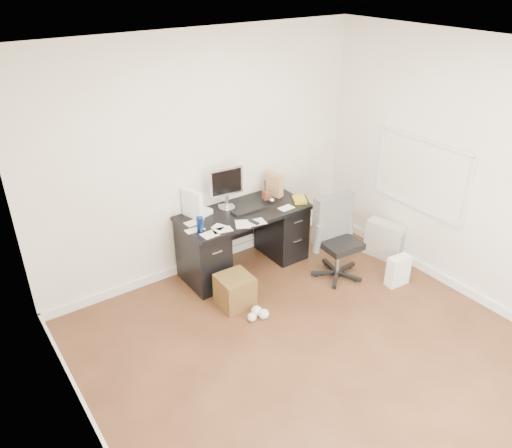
{
  "coord_description": "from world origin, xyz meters",
  "views": [
    {
      "loc": [
        -2.49,
        -2.56,
        3.31
      ],
      "look_at": [
        0.15,
        1.2,
        0.83
      ],
      "focal_mm": 35.0,
      "sensor_mm": 36.0,
      "label": 1
    }
  ],
  "objects_px": {
    "desk": "(244,238)",
    "office_chair": "(340,239)",
    "lcd_monitor": "(226,188)",
    "keyboard": "(249,210)",
    "pc_tower": "(384,240)",
    "wicker_basket": "(235,290)"
  },
  "relations": [
    {
      "from": "lcd_monitor",
      "to": "pc_tower",
      "type": "relative_size",
      "value": 1.12
    },
    {
      "from": "keyboard",
      "to": "office_chair",
      "type": "bearing_deg",
      "value": -46.75
    },
    {
      "from": "lcd_monitor",
      "to": "keyboard",
      "type": "distance_m",
      "value": 0.36
    },
    {
      "from": "keyboard",
      "to": "wicker_basket",
      "type": "bearing_deg",
      "value": -136.93
    },
    {
      "from": "keyboard",
      "to": "wicker_basket",
      "type": "xyz_separation_m",
      "value": [
        -0.54,
        -0.52,
        -0.59
      ]
    },
    {
      "from": "pc_tower",
      "to": "desk",
      "type": "bearing_deg",
      "value": 138.7
    },
    {
      "from": "desk",
      "to": "office_chair",
      "type": "relative_size",
      "value": 1.55
    },
    {
      "from": "lcd_monitor",
      "to": "wicker_basket",
      "type": "height_order",
      "value": "lcd_monitor"
    },
    {
      "from": "lcd_monitor",
      "to": "office_chair",
      "type": "bearing_deg",
      "value": -40.26
    },
    {
      "from": "keyboard",
      "to": "office_chair",
      "type": "xyz_separation_m",
      "value": [
        0.73,
        -0.75,
        -0.28
      ]
    },
    {
      "from": "desk",
      "to": "office_chair",
      "type": "bearing_deg",
      "value": -44.9
    },
    {
      "from": "desk",
      "to": "office_chair",
      "type": "distance_m",
      "value": 1.1
    },
    {
      "from": "desk",
      "to": "pc_tower",
      "type": "distance_m",
      "value": 1.75
    },
    {
      "from": "keyboard",
      "to": "pc_tower",
      "type": "distance_m",
      "value": 1.76
    },
    {
      "from": "lcd_monitor",
      "to": "keyboard",
      "type": "height_order",
      "value": "lcd_monitor"
    },
    {
      "from": "desk",
      "to": "office_chair",
      "type": "height_order",
      "value": "office_chair"
    },
    {
      "from": "desk",
      "to": "wicker_basket",
      "type": "distance_m",
      "value": 0.77
    },
    {
      "from": "keyboard",
      "to": "pc_tower",
      "type": "bearing_deg",
      "value": -27.87
    },
    {
      "from": "desk",
      "to": "lcd_monitor",
      "type": "height_order",
      "value": "lcd_monitor"
    },
    {
      "from": "office_chair",
      "to": "pc_tower",
      "type": "relative_size",
      "value": 2.14
    },
    {
      "from": "lcd_monitor",
      "to": "pc_tower",
      "type": "bearing_deg",
      "value": -23.68
    },
    {
      "from": "desk",
      "to": "pc_tower",
      "type": "bearing_deg",
      "value": -26.94
    }
  ]
}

